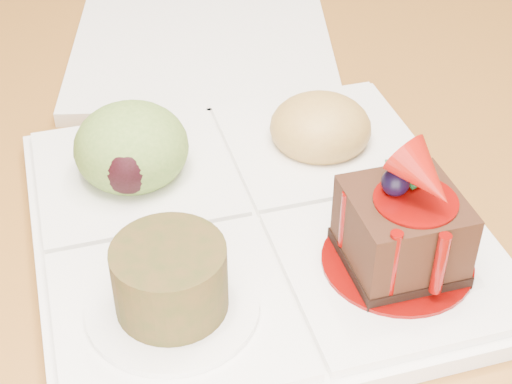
{
  "coord_description": "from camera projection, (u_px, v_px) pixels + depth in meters",
  "views": [
    {
      "loc": [
        -0.11,
        -0.71,
        1.09
      ],
      "look_at": [
        -0.11,
        -0.32,
        0.79
      ],
      "focal_mm": 55.0,
      "sensor_mm": 36.0,
      "label": 1
    }
  ],
  "objects": [
    {
      "name": "dining_table",
      "position": [
        351.0,
        74.0,
        0.81
      ],
      "size": [
        1.0,
        1.8,
        0.75
      ],
      "color": "brown",
      "rests_on": "ground"
    },
    {
      "name": "sampler_plate",
      "position": [
        251.0,
        205.0,
        0.5
      ],
      "size": [
        0.34,
        0.34,
        0.11
      ],
      "rotation": [
        0.0,
        0.0,
        0.26
      ],
      "color": "white",
      "rests_on": "dining_table"
    },
    {
      "name": "second_plate",
      "position": [
        203.0,
        48.0,
        0.7
      ],
      "size": [
        0.23,
        0.23,
        0.01
      ],
      "primitive_type": "cube",
      "rotation": [
        0.0,
        0.0,
        0.03
      ],
      "color": "white",
      "rests_on": "dining_table"
    }
  ]
}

